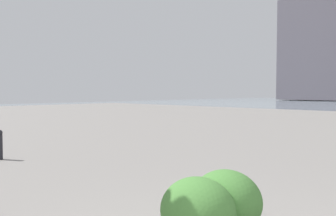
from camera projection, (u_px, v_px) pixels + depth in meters
name	position (u px, v px, depth m)	size (l,w,h in m)	color
building_annex	(331.00, 49.00, 62.44)	(15.70, 10.45, 18.30)	#5B5660
bollard_near	(0.00, 144.00, 7.66)	(0.13, 0.13, 0.66)	#232328
shrub_low	(226.00, 201.00, 3.72)	(0.79, 0.71, 0.67)	#477F38
shrub_round	(198.00, 211.00, 3.42)	(0.78, 0.70, 0.66)	#477F38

